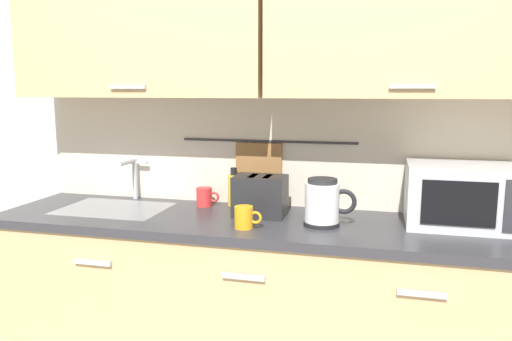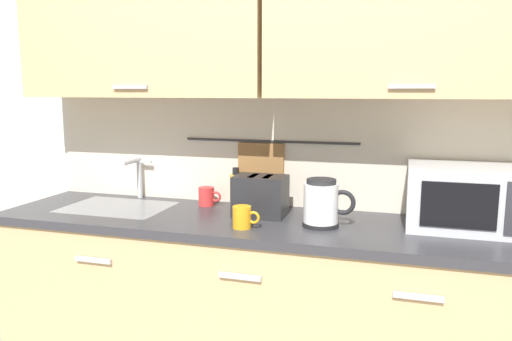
{
  "view_description": "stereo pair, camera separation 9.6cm",
  "coord_description": "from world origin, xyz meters",
  "px_view_note": "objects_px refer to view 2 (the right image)",
  "views": [
    {
      "loc": [
        0.52,
        -1.84,
        1.48
      ],
      "look_at": [
        -0.03,
        0.33,
        1.12
      ],
      "focal_mm": 34.68,
      "sensor_mm": 36.0,
      "label": 1
    },
    {
      "loc": [
        0.61,
        -1.81,
        1.48
      ],
      "look_at": [
        -0.03,
        0.33,
        1.12
      ],
      "focal_mm": 34.68,
      "sensor_mm": 36.0,
      "label": 2
    }
  ],
  "objects_px": {
    "toaster": "(260,196)",
    "microwave": "(464,197)",
    "dish_soap_bottle": "(236,189)",
    "mug_by_kettle": "(243,217)",
    "mug_near_sink": "(207,196)",
    "electric_kettle": "(322,203)"
  },
  "relations": [
    {
      "from": "dish_soap_bottle",
      "to": "electric_kettle",
      "type": "bearing_deg",
      "value": -28.69
    },
    {
      "from": "toaster",
      "to": "mug_near_sink",
      "type": "bearing_deg",
      "value": 159.46
    },
    {
      "from": "dish_soap_bottle",
      "to": "mug_by_kettle",
      "type": "height_order",
      "value": "dish_soap_bottle"
    },
    {
      "from": "microwave",
      "to": "mug_near_sink",
      "type": "relative_size",
      "value": 3.83
    },
    {
      "from": "electric_kettle",
      "to": "mug_near_sink",
      "type": "relative_size",
      "value": 1.89
    },
    {
      "from": "electric_kettle",
      "to": "dish_soap_bottle",
      "type": "xyz_separation_m",
      "value": [
        -0.49,
        0.27,
        -0.01
      ]
    },
    {
      "from": "toaster",
      "to": "microwave",
      "type": "bearing_deg",
      "value": 3.0
    },
    {
      "from": "dish_soap_bottle",
      "to": "mug_by_kettle",
      "type": "xyz_separation_m",
      "value": [
        0.17,
        -0.39,
        -0.04
      ]
    },
    {
      "from": "mug_by_kettle",
      "to": "microwave",
      "type": "bearing_deg",
      "value": 16.78
    },
    {
      "from": "microwave",
      "to": "toaster",
      "type": "bearing_deg",
      "value": -177.0
    },
    {
      "from": "toaster",
      "to": "electric_kettle",
      "type": "bearing_deg",
      "value": -17.94
    },
    {
      "from": "electric_kettle",
      "to": "toaster",
      "type": "height_order",
      "value": "electric_kettle"
    },
    {
      "from": "dish_soap_bottle",
      "to": "mug_near_sink",
      "type": "height_order",
      "value": "dish_soap_bottle"
    },
    {
      "from": "toaster",
      "to": "mug_by_kettle",
      "type": "relative_size",
      "value": 2.13
    },
    {
      "from": "microwave",
      "to": "toaster",
      "type": "relative_size",
      "value": 1.8
    },
    {
      "from": "microwave",
      "to": "toaster",
      "type": "xyz_separation_m",
      "value": [
        -0.89,
        -0.05,
        -0.04
      ]
    },
    {
      "from": "mug_by_kettle",
      "to": "dish_soap_bottle",
      "type": "bearing_deg",
      "value": 112.95
    },
    {
      "from": "electric_kettle",
      "to": "mug_near_sink",
      "type": "xyz_separation_m",
      "value": [
        -0.63,
        0.22,
        -0.05
      ]
    },
    {
      "from": "electric_kettle",
      "to": "toaster",
      "type": "relative_size",
      "value": 0.89
    },
    {
      "from": "microwave",
      "to": "mug_by_kettle",
      "type": "bearing_deg",
      "value": -163.22
    },
    {
      "from": "mug_near_sink",
      "to": "electric_kettle",
      "type": "bearing_deg",
      "value": -19.28
    },
    {
      "from": "electric_kettle",
      "to": "mug_by_kettle",
      "type": "bearing_deg",
      "value": -158.51
    }
  ]
}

